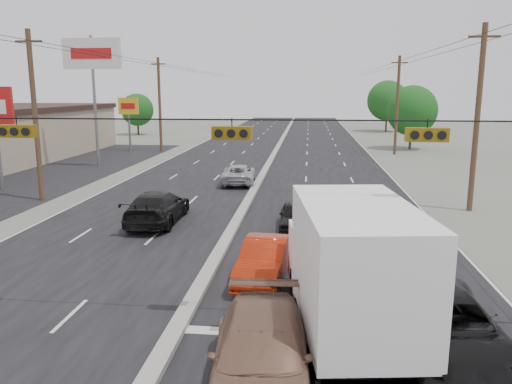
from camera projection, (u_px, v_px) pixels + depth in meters
ground at (182, 322)px, 14.40m from camera, size 200.00×200.00×0.00m
road_surface at (268, 167)px, 43.63m from camera, size 20.00×160.00×0.02m
center_median at (268, 166)px, 43.61m from camera, size 0.50×160.00×0.20m
parking_lot at (54, 173)px, 40.50m from camera, size 10.00×42.00×0.02m
utility_pole_left_b at (35, 115)px, 29.27m from camera, size 1.60×0.30×10.00m
utility_pole_left_c at (160, 104)px, 53.63m from camera, size 1.60×0.30×10.00m
utility_pole_right_b at (477, 118)px, 26.71m from camera, size 1.60×0.30×10.00m
utility_pole_right_c at (397, 105)px, 51.07m from camera, size 1.60×0.30×10.00m
traffic_signals at (228, 131)px, 13.16m from camera, size 25.00×0.30×0.54m
pole_sign_billboard at (92, 62)px, 41.39m from camera, size 5.00×0.25×11.00m
pole_sign_far at (129, 111)px, 54.13m from camera, size 2.20×0.25×6.00m
tree_left_far at (137, 110)px, 74.37m from camera, size 4.80×4.80×6.12m
tree_right_mid at (412, 111)px, 55.84m from camera, size 5.60×5.60×7.14m
tree_right_far at (387, 101)px, 79.98m from camera, size 6.40×6.40×8.16m
box_truck at (350, 268)px, 13.20m from camera, size 3.56×7.76×3.80m
tan_sedan at (261, 357)px, 10.99m from camera, size 2.56×5.59×1.59m
red_sedan at (265, 260)px, 17.51m from camera, size 1.90×4.44×1.42m
black_suv at (445, 326)px, 12.43m from camera, size 2.83×5.71×1.56m
queue_car_a at (296, 216)px, 23.83m from camera, size 1.64×3.92×1.33m
queue_car_b at (344, 243)px, 19.65m from camera, size 1.66×4.00×1.29m
queue_car_c at (310, 202)px, 26.93m from camera, size 2.25×4.65×1.27m
queue_car_e at (373, 201)px, 26.58m from camera, size 1.96×4.52×1.52m
oncoming_near at (157, 207)px, 24.95m from camera, size 2.34×5.61×1.62m
oncoming_far at (238, 174)px, 35.52m from camera, size 2.68×5.13×1.38m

